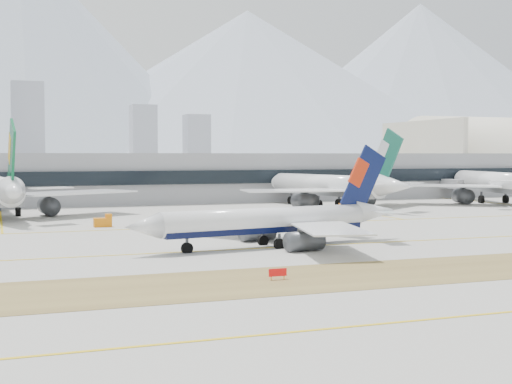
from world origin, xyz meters
name	(u,v)px	position (x,y,z in m)	size (l,w,h in m)	color
ground	(308,242)	(0.00, 0.00, 0.00)	(3000.00, 3000.00, 0.00)	#9C9992
taxiing_airliner	(275,221)	(-7.38, -3.59, 3.97)	(48.81, 42.00, 16.45)	white
widebody_eva	(1,192)	(-47.74, 67.92, 5.92)	(62.23, 61.13, 22.27)	white
widebody_cathay	(331,187)	(37.53, 67.77, 5.70)	(58.41, 58.24, 21.44)	white
widebody_china_air	(495,184)	(91.40, 66.84, 5.93)	(60.82, 60.62, 22.32)	white
terminal	(159,177)	(0.00, 114.84, 7.50)	(280.00, 43.10, 15.00)	gray
hangar	(512,189)	(154.56, 135.00, 0.14)	(91.00, 60.00, 60.00)	beige
hold_sign_left	(278,273)	(-18.40, -32.00, 0.88)	(2.20, 0.15, 1.35)	red
gse_c	(339,210)	(30.27, 48.94, 1.05)	(3.55, 2.00, 2.60)	orange
gse_extra	(351,213)	(27.85, 38.08, 1.05)	(3.55, 2.00, 2.60)	orange
gse_b	(103,222)	(-28.64, 36.83, 1.05)	(3.55, 2.00, 2.60)	orange
mountain_ridge	(37,72)	(33.00, 1404.14, 181.85)	(2830.00, 1120.00, 470.00)	#9EA8B7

